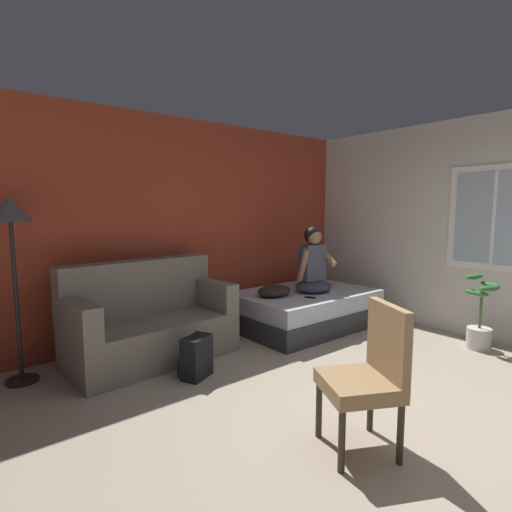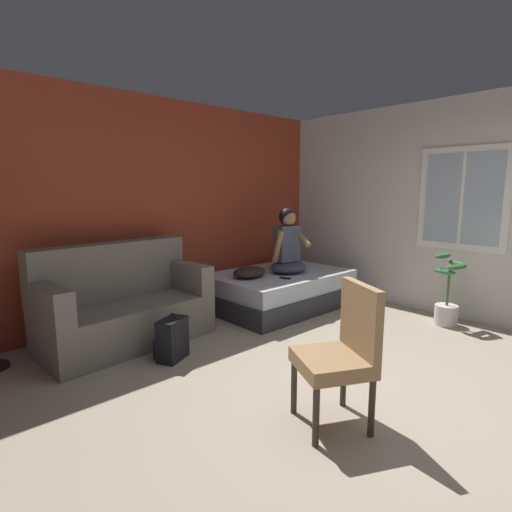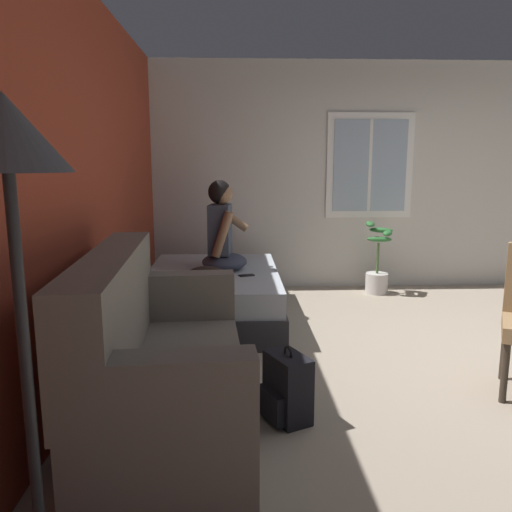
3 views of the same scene
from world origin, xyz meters
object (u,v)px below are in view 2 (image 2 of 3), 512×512
couch (123,306)px  side_chair (342,350)px  person_seated (288,247)px  potted_plant (447,300)px  bed (279,289)px  throw_pillow (250,272)px  backpack (172,340)px  cell_phone (285,278)px

couch → side_chair: (0.43, -2.44, 0.14)m
person_seated → potted_plant: bearing=-64.7°
potted_plant → side_chair: bearing=-172.6°
bed → couch: couch is taller
person_seated → throw_pillow: (-0.58, 0.13, -0.29)m
couch → potted_plant: 3.70m
couch → throw_pillow: (1.62, -0.18, 0.16)m
backpack → couch: bearing=99.9°
backpack → potted_plant: (2.91, -1.37, 0.11)m
couch → throw_pillow: bearing=-6.5°
throw_pillow → potted_plant: 2.40m
person_seated → potted_plant: (0.85, -1.79, -0.53)m
throw_pillow → cell_phone: size_ratio=3.33×
couch → side_chair: 2.48m
person_seated → bed: bearing=120.1°
side_chair → cell_phone: 2.41m
backpack → cell_phone: (1.78, 0.20, 0.29)m
backpack → bed: bearing=14.6°
person_seated → cell_phone: bearing=-142.1°
bed → throw_pillow: throw_pillow is taller
side_chair → potted_plant: (2.61, 0.34, -0.23)m
backpack → potted_plant: 3.22m
person_seated → couch: bearing=171.9°
person_seated → side_chair: bearing=-129.7°
side_chair → potted_plant: size_ratio=1.15×
throw_pillow → potted_plant: size_ratio=0.56×
backpack → throw_pillow: bearing=20.3°
side_chair → couch: bearing=100.0°
throw_pillow → bed: bearing=-3.3°
potted_plant → throw_pillow: bearing=126.6°
couch → person_seated: 2.26m
potted_plant → bed: bearing=115.6°
couch → backpack: (0.13, -0.74, -0.20)m
throw_pillow → cell_phone: throw_pillow is taller
bed → cell_phone: bearing=-125.9°
bed → person_seated: bearing=-59.9°
couch → potted_plant: size_ratio=2.06×
bed → person_seated: person_seated is taller
person_seated → cell_phone: (-0.29, -0.23, -0.35)m
side_chair → person_seated: person_seated is taller
side_chair → backpack: size_ratio=2.14×
potted_plant → couch: bearing=145.3°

